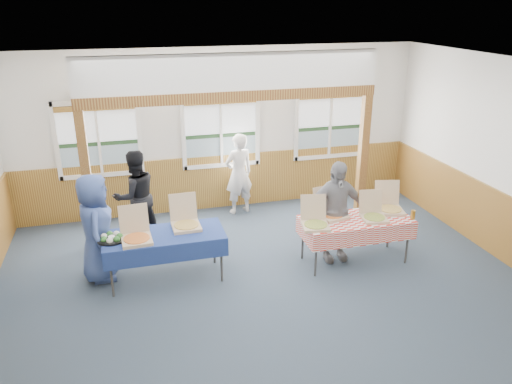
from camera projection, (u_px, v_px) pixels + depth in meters
floor at (271, 296)px, 7.22m from camera, size 8.00×8.00×0.00m
ceiling at (274, 71)px, 6.06m from camera, size 8.00×8.00×0.00m
wall_back at (220, 131)px, 9.79m from camera, size 8.00×0.00×8.00m
wall_front at (418, 369)px, 3.49m from camera, size 8.00×0.00×8.00m
wainscot_back at (222, 181)px, 10.15m from camera, size 7.98×0.05×1.10m
wainscot_right at (509, 231)px, 7.99m from camera, size 0.05×6.98×1.10m
window_left at (98, 135)px, 9.16m from camera, size 1.56×0.10×1.46m
window_mid at (221, 127)px, 9.72m from camera, size 1.56×0.10×1.46m
window_right at (330, 120)px, 10.28m from camera, size 1.56×0.10×1.46m
post_left at (87, 181)px, 8.24m from camera, size 0.15×0.15×2.40m
post_right at (363, 158)px, 9.46m from camera, size 0.15×0.15×2.40m
cross_beam at (233, 96)px, 8.39m from camera, size 5.15×0.18×0.18m
table_left at (164, 238)px, 7.43m from camera, size 1.91×1.22×0.76m
table_right at (356, 222)px, 7.95m from camera, size 1.90×1.38×0.76m
pizza_box_a at (136, 236)px, 7.18m from camera, size 0.45×0.54×0.46m
pizza_box_b at (186, 223)px, 7.61m from camera, size 0.43×0.52×0.46m
pizza_box_c at (315, 222)px, 7.63m from camera, size 0.48×0.55×0.43m
pizza_box_d at (331, 212)px, 7.98m from camera, size 0.50×0.57×0.44m
pizza_box_e at (374, 215)px, 7.89m from camera, size 0.44×0.51×0.41m
pizza_box_f at (390, 207)px, 8.19m from camera, size 0.51×0.58×0.45m
veggie_tray at (112, 238)px, 7.21m from camera, size 0.42×0.42×0.09m
drink_glass at (413, 215)px, 7.88m from camera, size 0.07×0.07×0.15m
woman_white at (239, 174)px, 9.78m from camera, size 0.68×0.53×1.62m
woman_black at (136, 196)px, 8.65m from camera, size 0.95×0.84×1.64m
man_blue at (96, 228)px, 7.41m from camera, size 0.53×0.82×1.68m
person_grey at (335, 211)px, 7.98m from camera, size 0.99×0.41×1.68m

